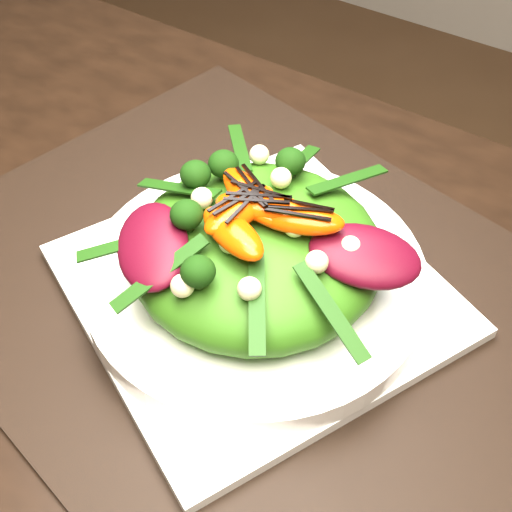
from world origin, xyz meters
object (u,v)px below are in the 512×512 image
Objects in this scene: orange_segment at (265,181)px; lettuce_mound at (256,250)px; placemat at (256,295)px; plate_base at (256,290)px; salad_bowl at (256,277)px.

lettuce_mound is at bearing -67.56° from orange_segment.
placemat is 0.01m from plate_base.
placemat is 0.05m from lettuce_mound.
salad_bowl is (0.00, 0.00, 0.02)m from placemat.
plate_base is at bearing 0.00° from lettuce_mound.
placemat is at bearing 0.00° from salad_bowl.
lettuce_mound is (0.00, 0.00, 0.05)m from placemat.
lettuce_mound reaches higher than salad_bowl.
placemat is 2.08× the size of plate_base.
lettuce_mound is (0.00, 0.00, 0.05)m from plate_base.
orange_segment is (-0.01, 0.03, 0.07)m from salad_bowl.
lettuce_mound is 0.05m from orange_segment.
orange_segment reaches higher than placemat.
placemat is 2.86× the size of lettuce_mound.
orange_segment is (-0.01, 0.03, 0.09)m from plate_base.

